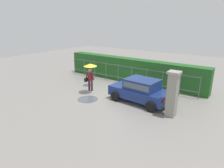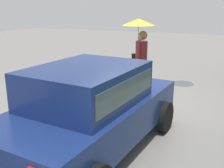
{
  "view_description": "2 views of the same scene",
  "coord_description": "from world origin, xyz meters",
  "views": [
    {
      "loc": [
        7.53,
        -10.33,
        4.81
      ],
      "look_at": [
        0.39,
        -0.39,
        0.89
      ],
      "focal_mm": 31.87,
      "sensor_mm": 36.0,
      "label": 1
    },
    {
      "loc": [
        5.95,
        2.07,
        2.37
      ],
      "look_at": [
        0.8,
        -0.38,
        0.75
      ],
      "focal_mm": 43.78,
      "sensor_mm": 36.0,
      "label": 2
    }
  ],
  "objects": [
    {
      "name": "ground_plane",
      "position": [
        0.0,
        0.0,
        0.0
      ],
      "size": [
        40.0,
        40.0,
        0.0
      ],
      "primitive_type": "plane",
      "color": "gray"
    },
    {
      "name": "car",
      "position": [
        2.29,
        -0.06,
        0.8
      ],
      "size": [
        3.83,
        2.08,
        1.48
      ],
      "rotation": [
        0.0,
        0.0,
        3.07
      ],
      "color": "navy",
      "rests_on": "ground"
    },
    {
      "name": "pedestrian",
      "position": [
        -1.36,
        -0.53,
        1.47
      ],
      "size": [
        0.9,
        0.9,
        2.06
      ],
      "rotation": [
        0.0,
        0.0,
        -1.26
      ],
      "color": "#47283D",
      "rests_on": "ground"
    },
    {
      "name": "puddle_near",
      "position": [
        -0.64,
        -1.64,
        0.0
      ],
      "size": [
        1.31,
        1.31,
        0.0
      ],
      "primitive_type": "cylinder",
      "color": "#4C545B",
      "rests_on": "ground"
    },
    {
      "name": "puddle_far",
      "position": [
        -2.62,
        0.49,
        0.0
      ],
      "size": [
        0.73,
        0.73,
        0.0
      ],
      "primitive_type": "cylinder",
      "color": "#4C545B",
      "rests_on": "ground"
    }
  ]
}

